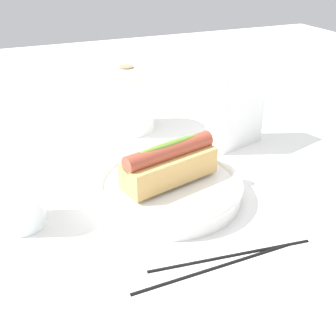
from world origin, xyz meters
TOP-DOWN VIEW (x-y plane):
  - ground_plane at (0.00, 0.00)m, footprint 2.40×2.40m
  - serving_bowl at (-0.00, 0.02)m, footprint 0.23×0.23m
  - hotdog_front at (-0.00, 0.02)m, footprint 0.16×0.09m
  - water_glass at (-0.22, 0.03)m, footprint 0.07×0.07m
  - paper_towel_roll at (0.03, 0.30)m, footprint 0.11×0.11m
  - napkin_box at (0.19, 0.15)m, footprint 0.12×0.07m
  - chopstick_near at (0.02, -0.14)m, footprint 0.22×0.03m
  - chopstick_far at (-0.01, -0.15)m, footprint 0.22×0.01m

SIDE VIEW (x-z plane):
  - ground_plane at x=0.00m, z-range 0.00..0.00m
  - chopstick_near at x=0.02m, z-range 0.00..0.01m
  - chopstick_far at x=-0.01m, z-range 0.00..0.01m
  - serving_bowl at x=0.00m, z-range 0.00..0.03m
  - water_glass at x=-0.22m, z-range -0.01..0.08m
  - hotdog_front at x=0.00m, z-range 0.03..0.09m
  - paper_towel_roll at x=0.03m, z-range 0.00..0.13m
  - napkin_box at x=0.19m, z-range 0.00..0.15m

